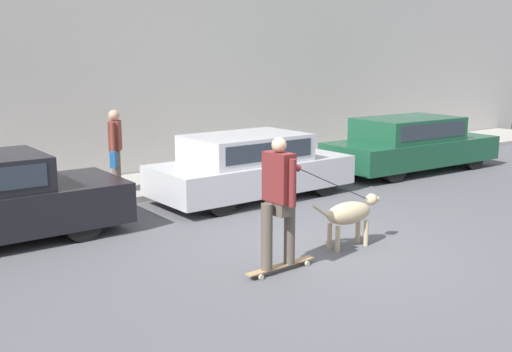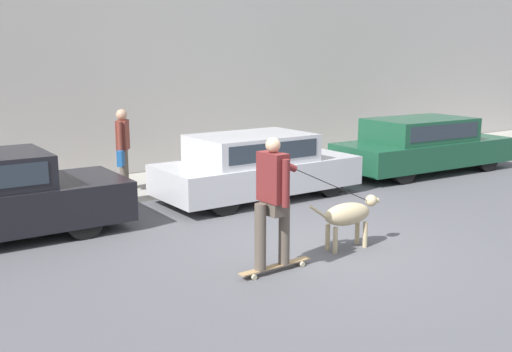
{
  "view_description": "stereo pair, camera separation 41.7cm",
  "coord_description": "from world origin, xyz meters",
  "px_view_note": "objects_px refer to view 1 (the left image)",
  "views": [
    {
      "loc": [
        -5.62,
        -6.3,
        2.8
      ],
      "look_at": [
        -0.19,
        1.05,
        0.95
      ],
      "focal_mm": 42.0,
      "sensor_mm": 36.0,
      "label": 1
    },
    {
      "loc": [
        -5.28,
        -6.54,
        2.8
      ],
      "look_at": [
        -0.19,
        1.05,
        0.95
      ],
      "focal_mm": 42.0,
      "sensor_mm": 36.0,
      "label": 2
    }
  ],
  "objects_px": {
    "parked_car_2": "(411,145)",
    "dog": "(350,214)",
    "parked_car_1": "(250,167)",
    "skateboarder": "(280,197)",
    "pedestrian_with_bag": "(115,147)"
  },
  "relations": [
    {
      "from": "parked_car_2",
      "to": "dog",
      "type": "distance_m",
      "value": 6.46
    },
    {
      "from": "pedestrian_with_bag",
      "to": "dog",
      "type": "bearing_deg",
      "value": 138.97
    },
    {
      "from": "skateboarder",
      "to": "pedestrian_with_bag",
      "type": "relative_size",
      "value": 1.5
    },
    {
      "from": "parked_car_2",
      "to": "pedestrian_with_bag",
      "type": "height_order",
      "value": "pedestrian_with_bag"
    },
    {
      "from": "parked_car_1",
      "to": "pedestrian_with_bag",
      "type": "bearing_deg",
      "value": 139.04
    },
    {
      "from": "parked_car_1",
      "to": "skateboarder",
      "type": "bearing_deg",
      "value": -121.88
    },
    {
      "from": "parked_car_1",
      "to": "parked_car_2",
      "type": "relative_size",
      "value": 0.88
    },
    {
      "from": "dog",
      "to": "skateboarder",
      "type": "relative_size",
      "value": 0.51
    },
    {
      "from": "parked_car_1",
      "to": "pedestrian_with_bag",
      "type": "xyz_separation_m",
      "value": [
        -2.07,
        1.73,
        0.38
      ]
    },
    {
      "from": "dog",
      "to": "skateboarder",
      "type": "bearing_deg",
      "value": -168.8
    },
    {
      "from": "parked_car_2",
      "to": "skateboarder",
      "type": "relative_size",
      "value": 1.9
    },
    {
      "from": "parked_car_1",
      "to": "dog",
      "type": "bearing_deg",
      "value": -101.84
    },
    {
      "from": "parked_car_1",
      "to": "parked_car_2",
      "type": "xyz_separation_m",
      "value": [
        4.86,
        0.0,
        0.02
      ]
    },
    {
      "from": "dog",
      "to": "pedestrian_with_bag",
      "type": "xyz_separation_m",
      "value": [
        -1.43,
        5.11,
        0.51
      ]
    },
    {
      "from": "dog",
      "to": "skateboarder",
      "type": "xyz_separation_m",
      "value": [
        -1.49,
        -0.2,
        0.51
      ]
    }
  ]
}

